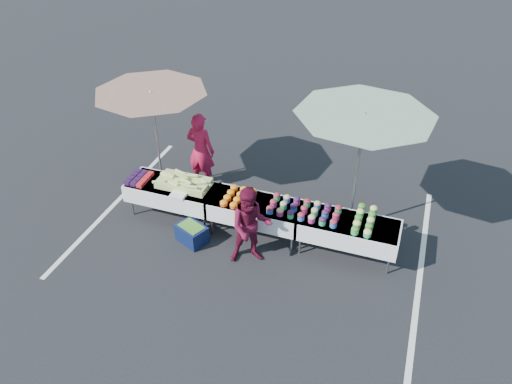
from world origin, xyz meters
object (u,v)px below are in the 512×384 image
(table_left, at_px, (173,192))
(customer, at_px, (251,226))
(table_right, at_px, (348,229))
(umbrella_left, at_px, (152,101))
(storage_bin, at_px, (192,233))
(table_center, at_px, (256,209))
(vendor, at_px, (201,150))
(umbrella_right, at_px, (363,125))

(table_left, bearing_deg, customer, -20.92)
(table_right, relative_size, umbrella_left, 0.69)
(customer, xyz_separation_m, storage_bin, (-1.26, 0.10, -0.60))
(table_center, distance_m, table_right, 1.80)
(table_center, distance_m, vendor, 2.13)
(table_center, distance_m, storage_bin, 1.33)
(table_left, bearing_deg, table_right, 0.00)
(table_center, distance_m, customer, 0.80)
(table_center, height_order, umbrella_right, umbrella_right)
(table_center, xyz_separation_m, vendor, (-1.71, 1.22, 0.30))
(vendor, relative_size, customer, 1.12)
(table_center, relative_size, storage_bin, 2.72)
(umbrella_right, bearing_deg, table_right, -84.87)
(vendor, height_order, umbrella_left, umbrella_left)
(table_center, xyz_separation_m, table_right, (1.80, 0.00, 0.00))
(customer, bearing_deg, table_center, 77.83)
(table_left, height_order, table_right, same)
(umbrella_right, bearing_deg, table_center, -155.16)
(umbrella_left, bearing_deg, umbrella_right, 0.20)
(table_left, distance_m, table_right, 3.60)
(table_left, bearing_deg, storage_bin, -42.64)
(table_left, bearing_deg, umbrella_right, 12.78)
(table_right, distance_m, storage_bin, 2.99)
(umbrella_left, height_order, storage_bin, umbrella_left)
(vendor, xyz_separation_m, customer, (1.87, -1.97, -0.09))
(table_center, height_order, customer, customer)
(table_left, xyz_separation_m, vendor, (0.09, 1.22, 0.30))
(vendor, relative_size, umbrella_right, 0.58)
(umbrella_left, relative_size, storage_bin, 3.95)
(table_left, distance_m, storage_bin, 1.04)
(table_center, relative_size, umbrella_left, 0.69)
(table_center, bearing_deg, storage_bin, -149.29)
(umbrella_left, bearing_deg, customer, -29.97)
(table_left, relative_size, table_right, 1.00)
(vendor, relative_size, storage_bin, 2.59)
(customer, bearing_deg, table_right, 0.24)
(table_left, distance_m, umbrella_left, 1.88)
(umbrella_left, bearing_deg, table_right, -10.35)
(umbrella_right, distance_m, storage_bin, 3.83)
(table_right, bearing_deg, storage_bin, -167.34)
(table_center, bearing_deg, customer, -77.80)
(vendor, distance_m, customer, 2.72)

